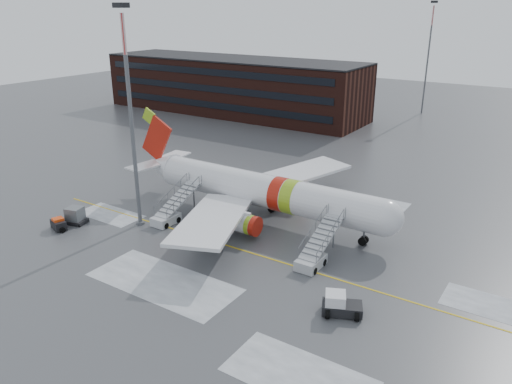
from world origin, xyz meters
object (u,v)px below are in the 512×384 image
Objects in this scene: airstair_aft at (170,213)px; airstair_fwd at (315,254)px; pushback_tug at (340,305)px; light_mast_near at (131,118)px; uld_container at (75,216)px; baggage_tractor at (59,224)px; airliner at (259,190)px.

airstair_fwd is at bearing 0.00° from airstair_aft.
pushback_tug is 28.87m from light_mast_near.
pushback_tug is (23.81, -6.24, -0.26)m from airstair_aft.
uld_container is at bearing -179.96° from pushback_tug.
light_mast_near reaches higher than baggage_tractor.
baggage_tractor is 14.66m from light_mast_near.
light_mast_near is (-2.41, -2.40, 11.19)m from airstair_aft.
light_mast_near is at bearing -138.81° from airliner.
airstair_fwd is at bearing 130.93° from pushback_tug.
airstair_fwd is at bearing 13.00° from uld_container.
pushback_tug is at bearing 3.67° from baggage_tractor.
airliner is 10.45m from airstair_aft.
airstair_aft is 2.84× the size of uld_container.
airliner is 16.20m from light_mast_near.
airstair_fwd is 1.00× the size of airstair_aft.
airstair_fwd is at bearing 16.95° from baggage_tractor.
airstair_fwd is 8.26m from pushback_tug.
airliner is 20.64m from pushback_tug.
light_mast_near is at bearing 42.17° from baggage_tractor.
airstair_aft is at bearing 180.00° from airstair_fwd.
airliner is 9.68× the size of pushback_tug.
airstair_fwd is at bearing -31.68° from airliner.
light_mast_near reaches higher than uld_container.
airstair_aft is 10.75m from uld_container.
airstair_fwd is at bearing 6.59° from light_mast_near.
airstair_fwd is 0.33× the size of light_mast_near.
pushback_tug is (16.00, -12.78, -2.61)m from airliner.
airstair_aft is at bearing 165.31° from pushback_tug.
airstair_aft is 11.70m from light_mast_near.
uld_container is 1.00× the size of baggage_tractor.
light_mast_near reaches higher than airliner.
airstair_aft reaches higher than pushback_tug.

